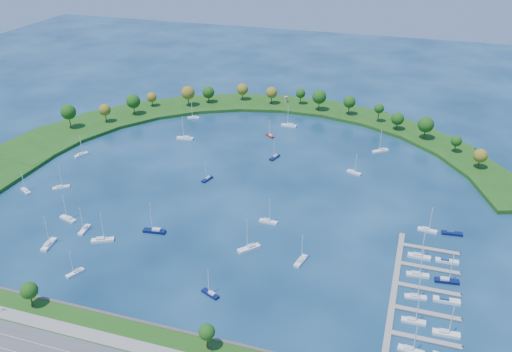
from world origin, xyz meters
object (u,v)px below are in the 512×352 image
(moored_boat_4, at_px, (210,293))
(docked_boat_3, at_px, (446,333))
(moored_boat_15, at_px, (275,157))
(docked_boat_9, at_px, (447,261))
(harbor_tower, at_px, (286,99))
(moored_boat_20, at_px, (81,154))
(moored_boat_9, at_px, (207,178))
(moored_boat_8, at_px, (270,135))
(moored_boat_11, at_px, (49,244))
(moored_boat_5, at_px, (185,138))
(moored_boat_13, at_px, (301,260))
(moored_boat_1, at_px, (102,239))
(moored_boat_17, at_px, (249,248))
(moored_boat_2, at_px, (193,117))
(docked_boat_2, at_px, (413,320))
(dock_system, at_px, (415,298))
(moored_boat_16, at_px, (61,187))
(moored_boat_19, at_px, (26,190))
(docked_boat_0, at_px, (411,350))
(docked_boat_4, at_px, (416,296))
(moored_boat_12, at_px, (68,218))
(moored_boat_14, at_px, (84,229))
(moored_boat_18, at_px, (155,230))
(moored_boat_6, at_px, (289,125))
(docked_boat_10, at_px, (427,229))
(moored_boat_10, at_px, (75,272))
(moored_boat_0, at_px, (268,221))
(docked_boat_11, at_px, (452,233))
(docked_boat_7, at_px, (447,280))
(docked_boat_5, at_px, (446,300))
(docked_boat_8, at_px, (419,256))
(moored_boat_7, at_px, (381,150))
(docked_boat_6, at_px, (417,274))

(moored_boat_4, height_order, docked_boat_3, docked_boat_3)
(moored_boat_15, height_order, docked_boat_9, moored_boat_15)
(harbor_tower, xyz_separation_m, moored_boat_20, (-86.28, -113.14, -3.13))
(moored_boat_9, distance_m, moored_boat_15, 43.15)
(moored_boat_8, height_order, moored_boat_11, moored_boat_11)
(moored_boat_5, bearing_deg, moored_boat_13, 126.71)
(moored_boat_1, bearing_deg, moored_boat_17, -14.11)
(moored_boat_2, bearing_deg, docked_boat_2, 113.03)
(dock_system, relative_size, docked_boat_2, 6.91)
(moored_boat_2, xyz_separation_m, docked_boat_9, (156.38, -111.93, -0.22))
(moored_boat_1, relative_size, moored_boat_9, 1.26)
(moored_boat_11, relative_size, moored_boat_20, 1.14)
(moored_boat_1, relative_size, moored_boat_4, 1.25)
(docked_boat_3, bearing_deg, moored_boat_1, 171.59)
(moored_boat_16, distance_m, moored_boat_19, 16.39)
(docked_boat_0, bearing_deg, moored_boat_20, 159.64)
(moored_boat_15, bearing_deg, moored_boat_17, 25.40)
(moored_boat_1, xyz_separation_m, docked_boat_4, (125.53, 2.72, -0.07))
(moored_boat_5, bearing_deg, moored_boat_12, 75.73)
(moored_boat_14, xyz_separation_m, moored_boat_18, (29.12, 8.08, 0.08))
(moored_boat_6, distance_m, docked_boat_10, 129.60)
(moored_boat_15, xyz_separation_m, moored_boat_18, (-28.48, -86.10, 0.08))
(moored_boat_10, relative_size, moored_boat_20, 0.88)
(harbor_tower, height_order, moored_boat_15, moored_boat_15)
(moored_boat_18, bearing_deg, moored_boat_8, -106.04)
(moored_boat_6, distance_m, moored_boat_10, 172.53)
(moored_boat_11, height_order, moored_boat_18, moored_boat_18)
(moored_boat_0, bearing_deg, moored_boat_20, 165.83)
(moored_boat_2, bearing_deg, docked_boat_11, 129.11)
(moored_boat_10, xyz_separation_m, docked_boat_4, (123.47, 24.91, 0.02))
(moored_boat_8, distance_m, docked_boat_7, 150.35)
(docked_boat_5, relative_size, docked_boat_7, 0.72)
(moored_boat_4, distance_m, moored_boat_5, 142.22)
(docked_boat_2, bearing_deg, moored_boat_13, 152.68)
(moored_boat_13, distance_m, docked_boat_8, 47.08)
(dock_system, bearing_deg, moored_boat_13, 168.58)
(moored_boat_0, bearing_deg, docked_boat_5, -20.16)
(dock_system, relative_size, moored_boat_15, 6.97)
(moored_boat_4, bearing_deg, docked_boat_3, -152.93)
(dock_system, height_order, moored_boat_13, moored_boat_13)
(moored_boat_2, distance_m, docked_boat_7, 200.08)
(moored_boat_7, distance_m, docked_boat_6, 111.83)
(moored_boat_7, relative_size, moored_boat_17, 0.96)
(moored_boat_8, xyz_separation_m, docked_boat_0, (90.55, -150.99, 0.05))
(moored_boat_15, xyz_separation_m, docked_boat_3, (90.08, -111.88, 0.03))
(moored_boat_6, bearing_deg, moored_boat_11, 68.68)
(moored_boat_8, distance_m, moored_boat_16, 122.10)
(moored_boat_14, bearing_deg, moored_boat_9, 144.85)
(moored_boat_19, bearing_deg, dock_system, -158.11)
(moored_boat_9, relative_size, moored_boat_13, 0.88)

